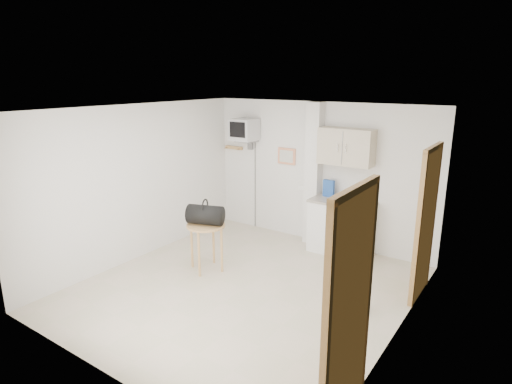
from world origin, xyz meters
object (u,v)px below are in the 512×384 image
Objects in this scene: round_table at (206,231)px; water_bottle at (361,302)px; crt_television at (244,130)px; duffel_bag at (205,215)px.

water_bottle is at bearing 3.02° from round_table.
duffel_bag is (0.59, -1.84, -1.05)m from crt_television.
round_table is 0.26m from duffel_bag.
duffel_bag is at bearing -72.08° from crt_television.
crt_television is 6.32× the size of water_bottle.
round_table is at bearing -59.18° from duffel_bag.
round_table is 1.22× the size of duffel_bag.
duffel_bag is at bearing 139.88° from round_table.
round_table is 2.17× the size of water_bottle.
crt_television is 3.56× the size of duffel_bag.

